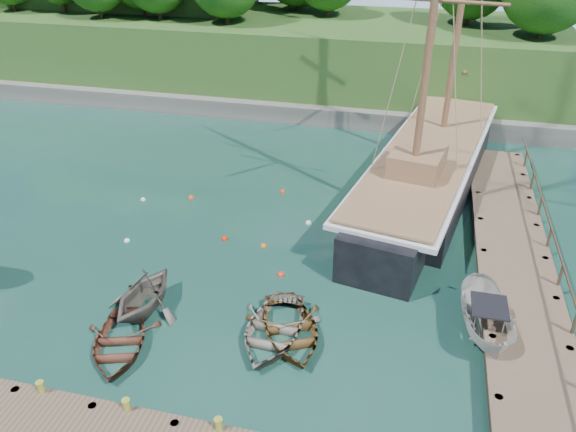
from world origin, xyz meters
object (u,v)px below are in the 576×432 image
schooner (426,174)px  rowboat_1 (146,309)px  rowboat_0 (120,349)px  rowboat_3 (273,337)px  cabin_boat_white (483,336)px  rowboat_2 (290,336)px

schooner → rowboat_1: bearing=-117.4°
rowboat_0 → rowboat_3: size_ratio=0.90×
rowboat_0 → schooner: 18.83m
cabin_boat_white → schooner: bearing=95.5°
rowboat_2 → rowboat_3: (-0.64, -0.18, 0.00)m
rowboat_3 → rowboat_2: bearing=18.9°
rowboat_2 → cabin_boat_white: cabin_boat_white is taller
rowboat_2 → schooner: (4.48, 13.49, 1.08)m
rowboat_2 → rowboat_3: rowboat_3 is taller
rowboat_3 → cabin_boat_white: bearing=17.3°
rowboat_3 → rowboat_1: bearing=179.4°
rowboat_2 → cabin_boat_white: 7.28m
cabin_boat_white → schooner: (-2.58, 11.70, 1.08)m
rowboat_0 → rowboat_1: (-0.10, 2.33, 0.00)m
rowboat_0 → rowboat_2: rowboat_2 is taller
rowboat_1 → rowboat_3: size_ratio=0.82×
rowboat_3 → cabin_boat_white: (7.70, 1.97, 0.00)m
rowboat_0 → rowboat_2: (5.90, 2.18, 0.00)m
rowboat_3 → schooner: (5.12, 13.67, 1.08)m
rowboat_1 → cabin_boat_white: (13.06, 1.64, 0.00)m
cabin_boat_white → rowboat_0: bearing=-169.9°
rowboat_1 → schooner: schooner is taller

